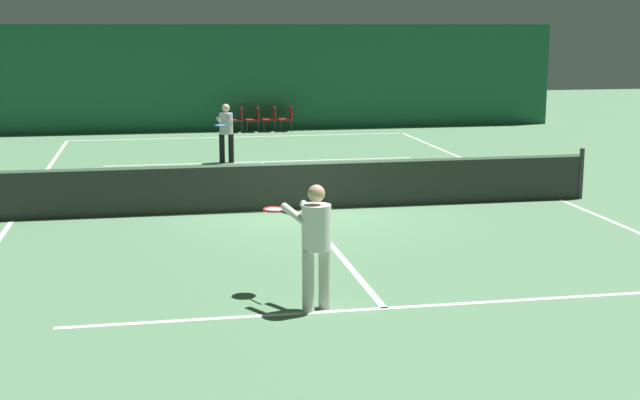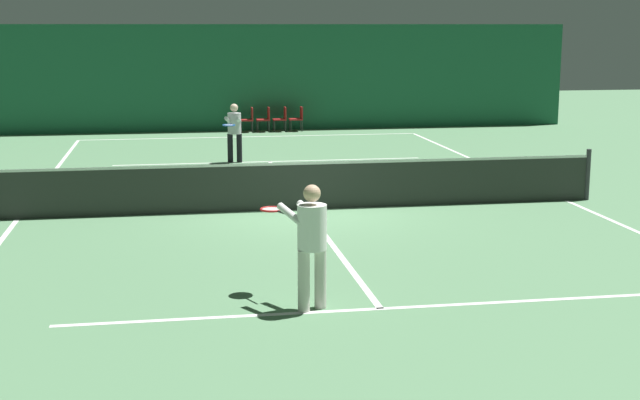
% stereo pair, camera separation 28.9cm
% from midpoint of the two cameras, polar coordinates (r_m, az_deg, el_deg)
% --- Properties ---
extents(ground_plane, '(60.00, 60.00, 0.00)m').
position_cam_midpoint_polar(ground_plane, '(17.67, -0.46, -0.61)').
color(ground_plane, '#56845B').
extents(backdrop_curtain, '(23.00, 0.12, 3.63)m').
position_cam_midpoint_polar(backdrop_curtain, '(31.02, -4.54, 7.80)').
color(backdrop_curtain, '#1E5B3D').
rests_on(backdrop_curtain, ground).
extents(court_line_baseline_far, '(11.00, 0.10, 0.00)m').
position_cam_midpoint_polar(court_line_baseline_far, '(29.33, -4.16, 4.06)').
color(court_line_baseline_far, white).
rests_on(court_line_baseline_far, ground).
extents(court_line_service_far, '(8.25, 0.10, 0.00)m').
position_cam_midpoint_polar(court_line_service_far, '(23.91, -2.89, 2.47)').
color(court_line_service_far, white).
rests_on(court_line_service_far, ground).
extents(court_line_service_near, '(8.25, 0.10, 0.00)m').
position_cam_midpoint_polar(court_line_service_near, '(11.59, 4.61, -6.95)').
color(court_line_service_near, white).
rests_on(court_line_service_near, ground).
extents(court_line_sideline_left, '(0.10, 23.80, 0.00)m').
position_cam_midpoint_polar(court_line_sideline_left, '(17.67, -18.36, -1.17)').
color(court_line_sideline_left, white).
rests_on(court_line_sideline_left, ground).
extents(court_line_sideline_right, '(0.10, 23.80, 0.00)m').
position_cam_midpoint_polar(court_line_sideline_right, '(19.30, 15.89, -0.03)').
color(court_line_sideline_right, white).
rests_on(court_line_sideline_right, ground).
extents(court_line_centre, '(0.10, 12.80, 0.00)m').
position_cam_midpoint_polar(court_line_centre, '(17.67, -0.46, -0.60)').
color(court_line_centre, white).
rests_on(court_line_centre, ground).
extents(tennis_net, '(12.00, 0.10, 1.07)m').
position_cam_midpoint_polar(tennis_net, '(17.57, -0.46, 1.02)').
color(tennis_net, '#2D332D').
rests_on(tennis_net, ground).
extents(player_near, '(0.87, 1.36, 1.63)m').
position_cam_midpoint_polar(player_near, '(11.31, 0.10, -2.38)').
color(player_near, beige).
rests_on(player_near, ground).
extents(player_far, '(0.62, 1.35, 1.56)m').
position_cam_midpoint_polar(player_far, '(23.70, -5.17, 4.58)').
color(player_far, black).
rests_on(player_far, ground).
extents(courtside_chair_0, '(0.44, 0.44, 0.84)m').
position_cam_midpoint_polar(courtside_chair_0, '(30.58, -4.32, 5.26)').
color(courtside_chair_0, '#2D2D2D').
rests_on(courtside_chair_0, ground).
extents(courtside_chair_1, '(0.44, 0.44, 0.84)m').
position_cam_midpoint_polar(courtside_chair_1, '(30.64, -3.26, 5.28)').
color(courtside_chair_1, '#2D2D2D').
rests_on(courtside_chair_1, ground).
extents(courtside_chair_2, '(0.44, 0.44, 0.84)m').
position_cam_midpoint_polar(courtside_chair_2, '(30.70, -2.20, 5.31)').
color(courtside_chair_2, '#2D2D2D').
rests_on(courtside_chair_2, ground).
extents(courtside_chair_3, '(0.44, 0.44, 0.84)m').
position_cam_midpoint_polar(courtside_chair_3, '(30.78, -1.15, 5.33)').
color(courtside_chair_3, '#2D2D2D').
rests_on(courtside_chair_3, ground).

